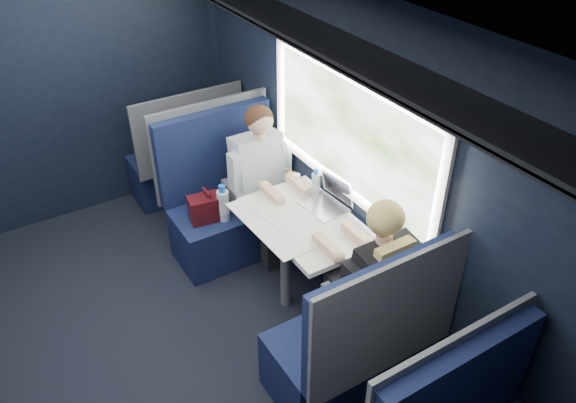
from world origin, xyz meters
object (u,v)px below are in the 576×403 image
cup (296,179)px  seat_bay_far (355,343)px  seat_row_front (186,159)px  seat_bay_near (228,205)px  laptop (330,197)px  man (264,176)px  bottle_small (316,184)px  woman (374,275)px  table (304,229)px

cup → seat_bay_far: bearing=-106.8°
cup → seat_row_front: bearing=106.3°
cup → seat_bay_near: bearing=133.3°
seat_bay_far → cup: 1.42m
seat_row_front → laptop: bearing=-75.5°
man → laptop: 0.67m
seat_bay_near → laptop: size_ratio=3.50×
seat_bay_near → seat_bay_far: same height
seat_bay_far → bottle_small: (0.44, 1.10, 0.42)m
seat_bay_near → man: man is taller
bottle_small → seat_bay_far: bearing=-111.5°
woman → laptop: woman is taller
laptop → bottle_small: bearing=94.5°
bottle_small → seat_bay_near: bearing=124.7°
seat_bay_near → cup: seat_bay_near is taller
seat_bay_near → bottle_small: (0.44, -0.64, 0.42)m
woman → bottle_small: bearing=78.8°
seat_bay_far → woman: size_ratio=0.95×
table → woman: woman is taller
seat_bay_far → seat_row_front: size_ratio=1.09×
man → seat_bay_far: bearing=-99.0°
seat_bay_near → man: (0.26, -0.17, 0.30)m
man → cup: bearing=-60.6°
seat_bay_far → woman: bearing=33.8°
man → woman: 1.41m
table → cup: size_ratio=12.48×
seat_bay_far → bottle_small: 1.26m
bottle_small → cup: size_ratio=2.78×
seat_bay_far → bottle_small: size_ratio=5.65×
bottle_small → cup: bearing=100.7°
table → seat_row_front: size_ratio=0.86×
table → seat_bay_far: bearing=-101.8°
seat_row_front → laptop: seat_row_front is taller
seat_row_front → man: 1.17m
table → man: bearing=84.5°
man → bottle_small: 0.52m
table → seat_row_front: (-0.18, 1.80, -0.25)m
table → man: man is taller
seat_bay_far → bottle_small: seat_bay_far is taller
seat_bay_near → woman: size_ratio=0.95×
woman → bottle_small: (0.19, 0.94, 0.11)m
seat_bay_far → seat_row_front: (0.00, 2.67, -0.00)m
seat_row_front → man: man is taller
seat_row_front → table: bearing=-84.2°
seat_row_front → bottle_small: 1.68m
bottle_small → table: bearing=-137.9°
seat_bay_far → seat_row_front: bearing=90.0°
seat_bay_near → cup: (0.40, -0.43, 0.36)m
man → laptop: size_ratio=3.67×
seat_bay_far → man: man is taller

